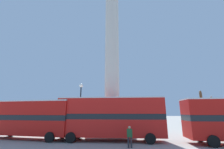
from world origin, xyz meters
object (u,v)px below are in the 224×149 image
(equestrian_statue, at_px, (204,120))
(pedestrian_near_lamp, at_px, (130,135))
(bus_b, at_px, (30,117))
(street_lamp, at_px, (80,103))
(bus_a, at_px, (111,116))
(monument_column, at_px, (112,69))

(equestrian_statue, distance_m, pedestrian_near_lamp, 13.93)
(bus_b, xyz_separation_m, street_lamp, (5.12, 2.06, 1.67))
(bus_a, bearing_deg, street_lamp, 151.40)
(equestrian_statue, xyz_separation_m, street_lamp, (-16.38, -4.62, 2.17))
(street_lamp, bearing_deg, bus_a, -25.96)
(bus_b, relative_size, pedestrian_near_lamp, 5.87)
(monument_column, bearing_deg, bus_a, -84.13)
(bus_a, xyz_separation_m, bus_b, (-9.30, -0.03, -0.13))
(bus_a, xyz_separation_m, street_lamp, (-4.18, 2.03, 1.54))
(street_lamp, height_order, pedestrian_near_lamp, street_lamp)
(bus_a, distance_m, pedestrian_near_lamp, 3.73)
(bus_a, xyz_separation_m, pedestrian_near_lamp, (1.99, -2.79, -1.46))
(bus_b, height_order, pedestrian_near_lamp, bus_b)
(monument_column, xyz_separation_m, pedestrian_near_lamp, (2.47, -7.42, -8.12))
(equestrian_statue, height_order, street_lamp, street_lamp)
(monument_column, distance_m, street_lamp, 6.83)
(monument_column, height_order, equestrian_statue, monument_column)
(monument_column, bearing_deg, equestrian_statue, 9.07)
(bus_b, relative_size, street_lamp, 1.57)
(equestrian_statue, relative_size, street_lamp, 0.91)
(bus_a, height_order, pedestrian_near_lamp, bus_a)
(monument_column, height_order, pedestrian_near_lamp, monument_column)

